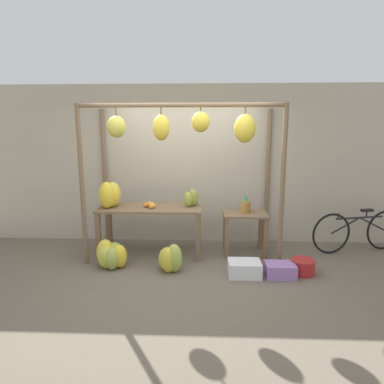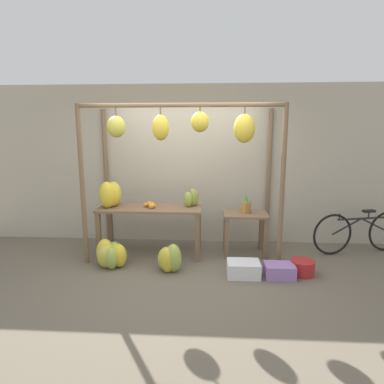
{
  "view_description": "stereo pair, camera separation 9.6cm",
  "coord_description": "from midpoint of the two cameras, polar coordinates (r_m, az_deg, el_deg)",
  "views": [
    {
      "loc": [
        0.34,
        -4.36,
        1.96
      ],
      "look_at": [
        0.14,
        0.65,
        1.04
      ],
      "focal_mm": 30.0,
      "sensor_mm": 36.0,
      "label": 1
    },
    {
      "loc": [
        0.44,
        -4.35,
        1.96
      ],
      "look_at": [
        0.14,
        0.65,
        1.04
      ],
      "focal_mm": 30.0,
      "sensor_mm": 36.0,
      "label": 2
    }
  ],
  "objects": [
    {
      "name": "ground_plane",
      "position": [
        4.79,
        -1.62,
        -13.76
      ],
      "size": [
        20.0,
        20.0,
        0.0
      ],
      "primitive_type": "plane",
      "color": "#665B4C"
    },
    {
      "name": "shop_wall_back",
      "position": [
        5.78,
        -0.49,
        4.82
      ],
      "size": [
        8.0,
        0.08,
        2.8
      ],
      "color": "#B2A893",
      "rests_on": "ground_plane"
    },
    {
      "name": "stall_awning",
      "position": [
        4.75,
        -0.39,
        8.34
      ],
      "size": [
        2.98,
        1.26,
        2.37
      ],
      "color": "brown",
      "rests_on": "ground_plane"
    },
    {
      "name": "display_table_main",
      "position": [
        5.25,
        -6.83,
        -3.87
      ],
      "size": [
        1.65,
        0.69,
        0.79
      ],
      "color": "brown",
      "rests_on": "ground_plane"
    },
    {
      "name": "display_table_side",
      "position": [
        5.31,
        9.91,
        -5.55
      ],
      "size": [
        0.71,
        0.54,
        0.69
      ],
      "color": "brown",
      "rests_on": "ground_plane"
    },
    {
      "name": "banana_pile_on_table",
      "position": [
        5.32,
        -13.82,
        -0.49
      ],
      "size": [
        0.43,
        0.56,
        0.42
      ],
      "color": "gold",
      "rests_on": "display_table_main"
    },
    {
      "name": "orange_pile",
      "position": [
        5.16,
        -6.79,
        -2.31
      ],
      "size": [
        0.21,
        0.24,
        0.09
      ],
      "color": "orange",
      "rests_on": "display_table_main"
    },
    {
      "name": "pineapple_cluster",
      "position": [
        5.25,
        10.11,
        -2.4
      ],
      "size": [
        0.15,
        0.14,
        0.31
      ],
      "color": "#B27F38",
      "rests_on": "display_table_side"
    },
    {
      "name": "banana_pile_ground_left",
      "position": [
        4.99,
        -13.7,
        -10.78
      ],
      "size": [
        0.53,
        0.5,
        0.42
      ],
      "color": "yellow",
      "rests_on": "ground_plane"
    },
    {
      "name": "banana_pile_ground_right",
      "position": [
        4.7,
        -3.44,
        -11.77
      ],
      "size": [
        0.46,
        0.4,
        0.41
      ],
      "color": "#9EB247",
      "rests_on": "ground_plane"
    },
    {
      "name": "fruit_crate_white",
      "position": [
        4.64,
        9.72,
        -13.33
      ],
      "size": [
        0.45,
        0.33,
        0.21
      ],
      "color": "silver",
      "rests_on": "ground_plane"
    },
    {
      "name": "blue_bucket",
      "position": [
        4.89,
        19.57,
        -12.53
      ],
      "size": [
        0.33,
        0.33,
        0.21
      ],
      "color": "#AD2323",
      "rests_on": "ground_plane"
    },
    {
      "name": "parked_bicycle",
      "position": [
        6.04,
        28.14,
        -6.26
      ],
      "size": [
        1.65,
        0.44,
        0.72
      ],
      "color": "black",
      "rests_on": "ground_plane"
    },
    {
      "name": "papaya_pile",
      "position": [
        5.2,
        0.52,
        -1.13
      ],
      "size": [
        0.27,
        0.28,
        0.28
      ],
      "color": "#93A33D",
      "rests_on": "display_table_main"
    },
    {
      "name": "fruit_crate_purple",
      "position": [
        4.72,
        15.84,
        -13.32
      ],
      "size": [
        0.4,
        0.3,
        0.19
      ],
      "color": "#9970B7",
      "rests_on": "ground_plane"
    }
  ]
}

